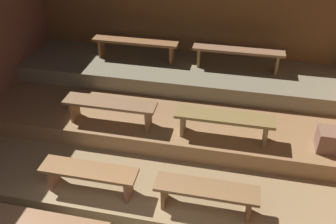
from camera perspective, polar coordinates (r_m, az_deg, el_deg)
ground at (r=6.01m, az=-0.94°, el=-9.30°), size 7.12×6.05×0.08m
wall_back at (r=7.47m, az=3.59°, el=12.94°), size 7.12×0.06×2.78m
platform_lower at (r=6.38m, az=0.38°, el=-4.00°), size 6.32×3.91×0.30m
platform_middle at (r=6.69m, az=1.44°, el=1.19°), size 6.32×2.70×0.30m
platform_upper at (r=7.09m, az=2.48°, el=6.07°), size 6.32×1.38×0.30m
bench_floor_left at (r=5.09m, az=-19.88°, el=-16.34°), size 1.85×0.34×0.41m
bench_lower_left at (r=5.13m, az=-12.34°, el=-9.49°), size 1.35×0.34×0.41m
bench_lower_right at (r=4.80m, az=6.08°, el=-12.45°), size 1.35×0.34×0.41m
bench_middle_left at (r=5.85m, az=-9.12°, el=0.90°), size 1.50×0.34×0.41m
bench_middle_right at (r=5.53m, az=8.87°, el=-1.26°), size 1.50×0.34×0.41m
bench_upper_left at (r=7.23m, az=-5.10°, el=10.76°), size 1.69×0.34×0.41m
bench_upper_right at (r=6.95m, az=11.00°, el=9.25°), size 1.69×0.34×0.41m
wooden_crate_middle at (r=5.83m, az=24.00°, el=-4.02°), size 0.33×0.33×0.33m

